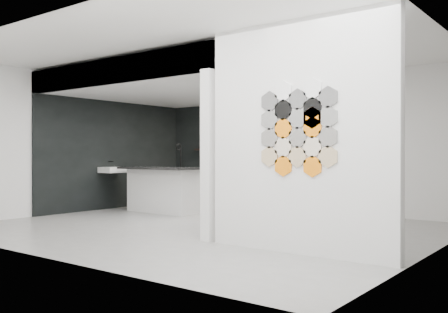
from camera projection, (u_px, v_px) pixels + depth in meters
floor at (208, 227)px, 8.12m from camera, size 7.00×6.00×0.01m
partition_panel at (299, 137)px, 5.97m from camera, size 2.45×0.15×2.80m
bay_clad_back at (246, 155)px, 11.27m from camera, size 4.40×0.04×2.35m
bay_clad_left at (115, 155)px, 11.01m from camera, size 0.04×4.00×2.35m
bulkhead at (189, 84)px, 9.69m from camera, size 4.40×4.00×0.40m
corner_column at (208, 155)px, 6.82m from camera, size 0.16×0.16×2.35m
fascia_beam at (111, 71)px, 8.16m from camera, size 4.40×0.16×0.40m
wall_basin at (115, 170)px, 10.72m from camera, size 0.40×0.60×0.12m
display_shelf at (247, 149)px, 11.12m from camera, size 3.00×0.15×0.04m
kitchen_island at (163, 189)px, 10.18m from camera, size 1.75×0.78×1.41m
stockpot at (203, 145)px, 11.89m from camera, size 0.22×0.22×0.16m
kettle at (281, 144)px, 10.59m from camera, size 0.21×0.21×0.17m
glass_bowl at (301, 145)px, 10.30m from camera, size 0.16×0.16×0.10m
glass_vase at (301, 144)px, 10.30m from camera, size 0.13×0.13×0.14m
bottle_dark at (238, 145)px, 11.27m from camera, size 0.06×0.06×0.15m
utensil_cup at (212, 146)px, 11.73m from camera, size 0.12×0.12×0.11m
hex_tile_cluster at (298, 128)px, 5.88m from camera, size 1.04×0.02×1.16m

